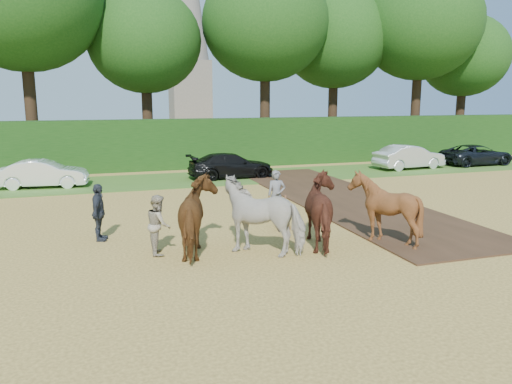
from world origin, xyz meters
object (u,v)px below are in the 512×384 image
spectator_near (159,224)px  plough_team (295,212)px  spectator_far (99,213)px  parked_cars (273,163)px  church (188,23)px

spectator_near → plough_team: plough_team is taller
spectator_far → spectator_near: bearing=-128.5°
plough_team → parked_cars: 13.51m
church → spectator_near: bearing=-101.6°
parked_cars → church: 43.19m
plough_team → parked_cars: size_ratio=0.21×
plough_team → parked_cars: (3.99, 12.90, -0.37)m
church → spectator_far: bearing=-103.7°
spectator_near → parked_cars: bearing=-30.2°
parked_cars → spectator_near: bearing=-122.5°
spectator_near → parked_cars: size_ratio=0.05×
spectator_far → parked_cars: spectator_far is taller
spectator_near → spectator_far: bearing=42.7°
spectator_near → plough_team: bearing=-96.9°
spectator_far → church: size_ratio=0.07×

